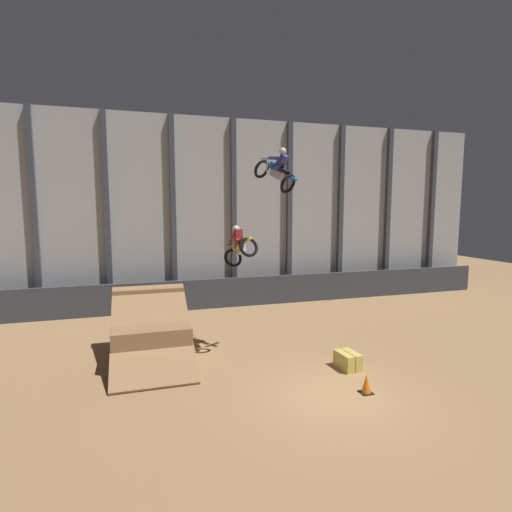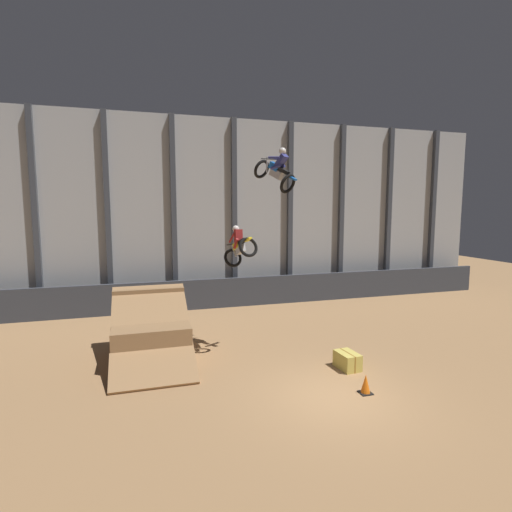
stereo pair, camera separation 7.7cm
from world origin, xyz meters
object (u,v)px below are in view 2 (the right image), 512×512
Objects in this scene: rider_bike_right_air at (277,170)px; hay_bale_trackside at (347,361)px; rider_bike_left_air at (239,247)px; traffic_cone_near_ramp at (366,384)px; dirt_ramp at (151,333)px.

rider_bike_right_air reaches higher than hay_bale_trackside.
traffic_cone_near_ramp is (2.68, -4.46, -3.72)m from rider_bike_left_air.
rider_bike_right_air is at bearing 108.01° from traffic_cone_near_ramp.
traffic_cone_near_ramp is 1.83m from hay_bale_trackside.
traffic_cone_near_ramp is (1.35, -4.14, -6.50)m from rider_bike_right_air.
rider_bike_left_air reaches higher than hay_bale_trackside.
rider_bike_left_air is at bearing 136.65° from rider_bike_right_air.
hay_bale_trackside is at bearing -83.29° from rider_bike_right_air.
dirt_ramp is 4.64× the size of hay_bale_trackside.
dirt_ramp reaches higher than hay_bale_trackside.
dirt_ramp is 7.55× the size of traffic_cone_near_ramp.
rider_bike_left_air is at bearing 120.97° from traffic_cone_near_ramp.
rider_bike_right_air is 1.93× the size of hay_bale_trackside.
dirt_ramp is at bearing 159.93° from rider_bike_left_air.
traffic_cone_near_ramp is 0.61× the size of hay_bale_trackside.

